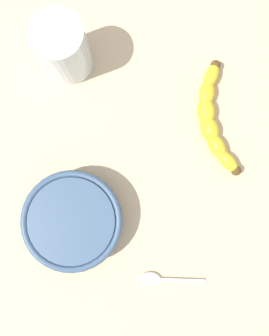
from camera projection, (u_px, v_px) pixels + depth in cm
name	position (u px, v px, depth cm)	size (l,w,h in cm)	color
wooden_tabletop	(116.00, 165.00, 60.52)	(120.00, 120.00, 3.00)	beige
banana	(213.00, 119.00, 58.06)	(14.34, 16.65, 3.03)	yellow
smoothie_glass	(64.00, 50.00, 54.93)	(8.43, 8.43, 11.53)	silver
ceramic_bowl	(73.00, 220.00, 55.26)	(16.71, 16.71, 5.21)	#3D5675
teaspoon	(154.00, 279.00, 57.21)	(10.54, 6.60, 0.80)	silver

